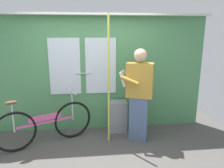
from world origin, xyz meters
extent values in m
cube|color=#474442|center=(0.00, 0.00, -0.02)|extent=(5.50, 3.87, 0.04)
cube|color=#4C8C56|center=(0.00, 1.13, 1.14)|extent=(4.50, 0.08, 2.27)
cube|color=silver|center=(-0.55, 1.08, 1.32)|extent=(0.60, 0.02, 1.10)
cube|color=silver|center=(0.15, 1.08, 1.32)|extent=(0.60, 0.02, 1.10)
cylinder|color=#B2B2B7|center=(-0.20, 1.06, 1.18)|extent=(0.28, 0.02, 0.02)
cube|color=silver|center=(0.00, 1.03, 2.29)|extent=(4.50, 0.28, 0.04)
torus|color=black|center=(-0.41, 0.73, 0.36)|extent=(0.67, 0.33, 0.71)
torus|color=black|center=(-1.34, 0.32, 0.36)|extent=(0.67, 0.33, 0.71)
cube|color=#D14C93|center=(-0.87, 0.52, 0.42)|extent=(0.89, 0.42, 0.03)
cube|color=#D14C93|center=(-0.87, 0.52, 0.51)|extent=(0.52, 0.25, 0.10)
cylinder|color=#B7B7BC|center=(-1.34, 0.32, 0.61)|extent=(0.02, 0.02, 0.51)
ellipsoid|color=brown|center=(-1.34, 0.32, 0.87)|extent=(0.22, 0.16, 0.06)
cylinder|color=#B7B7BC|center=(-0.41, 0.73, 0.63)|extent=(0.02, 0.02, 0.55)
cylinder|color=#B7B7BC|center=(-0.41, 0.73, 0.91)|extent=(0.20, 0.41, 0.02)
cube|color=slate|center=(0.80, 0.52, 0.41)|extent=(0.37, 0.29, 0.83)
cube|color=#B78C33|center=(0.80, 0.52, 1.14)|extent=(0.51, 0.36, 0.62)
sphere|color=tan|center=(0.80, 0.52, 1.58)|extent=(0.22, 0.22, 0.22)
cube|color=silver|center=(0.54, 0.62, 1.17)|extent=(0.22, 0.36, 0.26)
cylinder|color=#B78C33|center=(0.60, 0.37, 1.17)|extent=(0.31, 0.18, 0.17)
cylinder|color=#B78C33|center=(0.75, 0.76, 1.17)|extent=(0.31, 0.18, 0.17)
cube|color=gray|center=(0.48, 0.91, 0.31)|extent=(0.34, 0.28, 0.63)
cylinder|color=#C6C14C|center=(0.25, 0.51, 1.14)|extent=(0.04, 0.04, 2.27)
camera|label=1|loc=(-0.07, -3.07, 1.97)|focal=34.02mm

